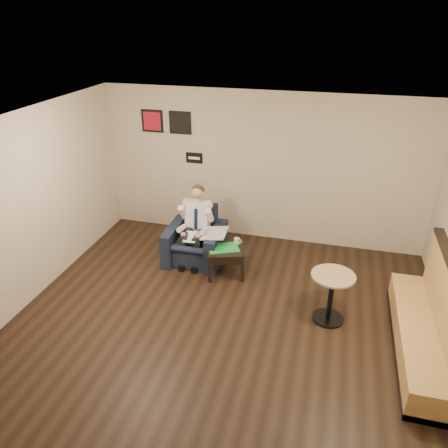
% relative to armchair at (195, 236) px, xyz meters
% --- Properties ---
extents(ground, '(6.00, 6.00, 0.00)m').
position_rel_armchair_xyz_m(ground, '(0.94, -1.84, -0.46)').
color(ground, black).
rests_on(ground, ground).
extents(wall_back, '(6.00, 0.02, 2.80)m').
position_rel_armchair_xyz_m(wall_back, '(0.94, 1.16, 0.94)').
color(wall_back, beige).
rests_on(wall_back, ground).
extents(wall_left, '(0.02, 6.00, 2.80)m').
position_rel_armchair_xyz_m(wall_left, '(-2.06, -1.84, 0.94)').
color(wall_left, beige).
rests_on(wall_left, ground).
extents(ceiling, '(6.00, 6.00, 0.02)m').
position_rel_armchair_xyz_m(ceiling, '(0.94, -1.84, 2.34)').
color(ceiling, white).
rests_on(ceiling, wall_back).
extents(seating_sign, '(0.32, 0.02, 0.20)m').
position_rel_armchair_xyz_m(seating_sign, '(-0.36, 1.15, 1.04)').
color(seating_sign, black).
rests_on(seating_sign, wall_back).
extents(art_print_left, '(0.42, 0.03, 0.42)m').
position_rel_armchair_xyz_m(art_print_left, '(-1.16, 1.15, 1.69)').
color(art_print_left, red).
rests_on(art_print_left, wall_back).
extents(art_print_right, '(0.42, 0.03, 0.42)m').
position_rel_armchair_xyz_m(art_print_right, '(-0.61, 1.15, 1.69)').
color(art_print_right, black).
rests_on(art_print_right, wall_back).
extents(armchair, '(0.97, 0.97, 0.93)m').
position_rel_armchair_xyz_m(armchair, '(0.00, 0.00, 0.00)').
color(armchair, black).
rests_on(armchair, ground).
extents(seated_man, '(0.61, 0.91, 1.27)m').
position_rel_armchair_xyz_m(seated_man, '(0.00, -0.12, 0.17)').
color(seated_man, silver).
rests_on(seated_man, armchair).
extents(lap_papers, '(0.23, 0.32, 0.01)m').
position_rel_armchair_xyz_m(lap_papers, '(0.00, -0.22, 0.11)').
color(lap_papers, white).
rests_on(lap_papers, seated_man).
extents(newspaper, '(0.43, 0.53, 0.01)m').
position_rel_armchair_xyz_m(newspaper, '(0.39, -0.10, 0.17)').
color(newspaper, silver).
rests_on(newspaper, armchair).
extents(side_table, '(0.75, 0.75, 0.49)m').
position_rel_armchair_xyz_m(side_table, '(0.63, -0.29, -0.22)').
color(side_table, black).
rests_on(side_table, ground).
extents(green_folder, '(0.59, 0.52, 0.01)m').
position_rel_armchair_xyz_m(green_folder, '(0.60, -0.32, 0.03)').
color(green_folder, green).
rests_on(green_folder, side_table).
extents(coffee_mug, '(0.11, 0.11, 0.10)m').
position_rel_armchair_xyz_m(coffee_mug, '(0.78, -0.11, 0.08)').
color(coffee_mug, white).
rests_on(coffee_mug, side_table).
extents(smartphone, '(0.16, 0.09, 0.01)m').
position_rel_armchair_xyz_m(smartphone, '(0.63, -0.11, 0.03)').
color(smartphone, black).
rests_on(smartphone, side_table).
extents(banquette, '(0.57, 2.40, 1.23)m').
position_rel_armchair_xyz_m(banquette, '(3.53, -1.46, 0.15)').
color(banquette, '#B58446').
rests_on(banquette, ground).
extents(cafe_table, '(0.70, 0.70, 0.76)m').
position_rel_armchair_xyz_m(cafe_table, '(2.38, -1.10, -0.08)').
color(cafe_table, '#9E7F56').
rests_on(cafe_table, ground).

